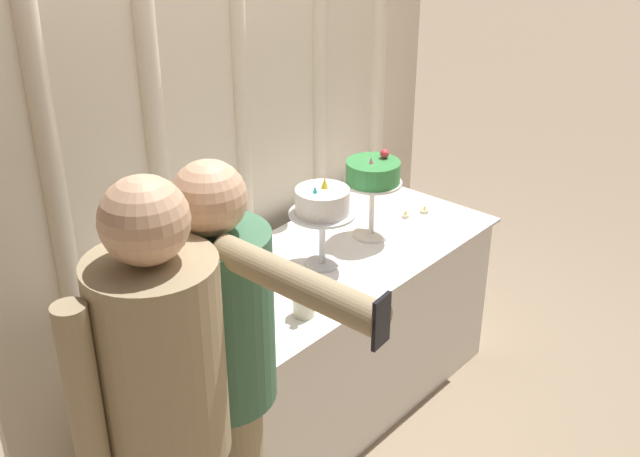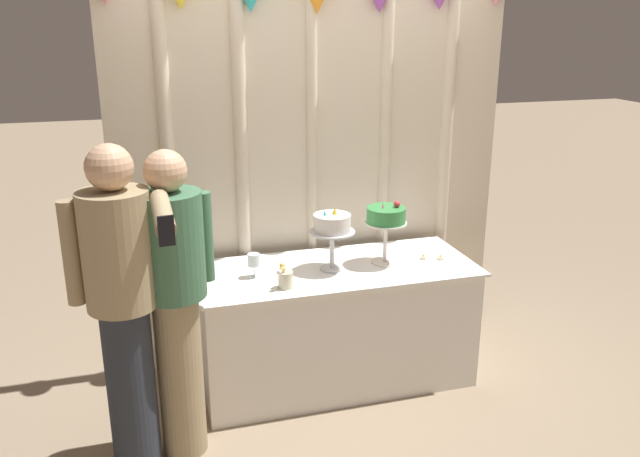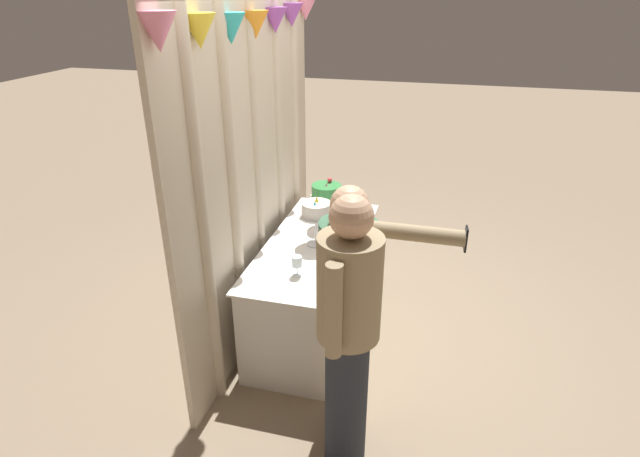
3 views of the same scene
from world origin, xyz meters
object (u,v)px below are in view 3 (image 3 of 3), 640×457
object	(u,v)px
tealight_near_left	(341,209)
guest_man_dark_suit	(347,307)
cake_display_nearright	(326,193)
tealight_far_left	(334,212)
wine_glass	(297,262)
flower_vase	(331,262)
cake_table	(315,285)
cake_display_nearleft	(316,212)
guest_man_pink_jacket	(350,329)

from	to	relation	value
tealight_near_left	guest_man_dark_suit	bearing A→B (deg)	-166.45
cake_display_nearright	tealight_far_left	xyz separation A→B (m)	(0.26, -0.01, -0.28)
cake_display_nearright	wine_glass	size ratio (longest dim) A/B	2.76
wine_glass	flower_vase	world-z (taller)	flower_vase
cake_display_nearright	tealight_near_left	world-z (taller)	cake_display_nearright
cake_table	flower_vase	size ratio (longest dim) A/B	11.43
cake_table	guest_man_dark_suit	distance (m)	1.21
cake_display_nearright	flower_vase	distance (m)	0.75
wine_glass	tealight_far_left	distance (m)	1.08
tealight_far_left	tealight_near_left	world-z (taller)	same
wine_glass	cake_display_nearleft	bearing A→B (deg)	-1.24
flower_vase	tealight_near_left	xyz separation A→B (m)	(1.04, 0.16, -0.05)
cake_table	wine_glass	distance (m)	0.70
cake_display_nearleft	tealight_far_left	size ratio (longest dim) A/B	10.73
guest_man_dark_suit	wine_glass	bearing A→B (deg)	42.66
flower_vase	tealight_far_left	world-z (taller)	flower_vase
cake_table	tealight_near_left	xyz separation A→B (m)	(0.68, -0.05, 0.39)
cake_table	cake_display_nearleft	bearing A→B (deg)	-147.72
cake_table	cake_display_nearright	world-z (taller)	cake_display_nearright
wine_glass	guest_man_pink_jacket	xyz separation A→B (m)	(-0.73, -0.51, 0.07)
tealight_near_left	guest_man_pink_jacket	xyz separation A→B (m)	(-1.91, -0.47, 0.16)
cake_display_nearleft	tealight_near_left	world-z (taller)	cake_display_nearleft
cake_display_nearleft	guest_man_dark_suit	bearing A→B (deg)	-155.51
tealight_far_left	guest_man_pink_jacket	bearing A→B (deg)	-164.37
cake_display_nearright	tealight_near_left	size ratio (longest dim) A/B	9.59
guest_man_pink_jacket	cake_table	bearing A→B (deg)	22.90
cake_display_nearleft	flower_vase	xyz separation A→B (m)	(-0.34, -0.20, -0.21)
tealight_near_left	wine_glass	bearing A→B (deg)	177.79
cake_table	flower_vase	distance (m)	0.61
cake_display_nearright	wine_glass	world-z (taller)	cake_display_nearright
cake_table	wine_glass	bearing A→B (deg)	-179.08
tealight_far_left	flower_vase	bearing A→B (deg)	-167.92
cake_display_nearleft	guest_man_pink_jacket	world-z (taller)	guest_man_pink_jacket
cake_display_nearleft	guest_man_pink_jacket	size ratio (longest dim) A/B	0.23
wine_glass	tealight_far_left	xyz separation A→B (m)	(1.08, -0.01, -0.09)
cake_display_nearright	guest_man_pink_jacket	world-z (taller)	guest_man_pink_jacket
guest_man_dark_suit	guest_man_pink_jacket	xyz separation A→B (m)	(-0.25, -0.07, 0.04)
cake_display_nearleft	cake_display_nearright	bearing A→B (deg)	1.54
cake_display_nearleft	cake_display_nearright	distance (m)	0.35
wine_glass	tealight_near_left	bearing A→B (deg)	-2.21
cake_display_nearright	wine_glass	xyz separation A→B (m)	(-0.82, 0.00, -0.19)
cake_display_nearright	guest_man_dark_suit	distance (m)	1.39
cake_table	guest_man_dark_suit	xyz separation A→B (m)	(-0.99, -0.46, 0.52)
cake_display_nearleft	tealight_near_left	distance (m)	0.76
cake_display_nearright	wine_glass	distance (m)	0.84
cake_display_nearleft	flower_vase	size ratio (longest dim) A/B	2.60
wine_glass	tealight_far_left	bearing A→B (deg)	-0.36
cake_display_nearleft	tealight_far_left	bearing A→B (deg)	0.32
cake_table	tealight_far_left	xyz separation A→B (m)	(0.58, -0.01, 0.39)
wine_glass	flower_vase	distance (m)	0.25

